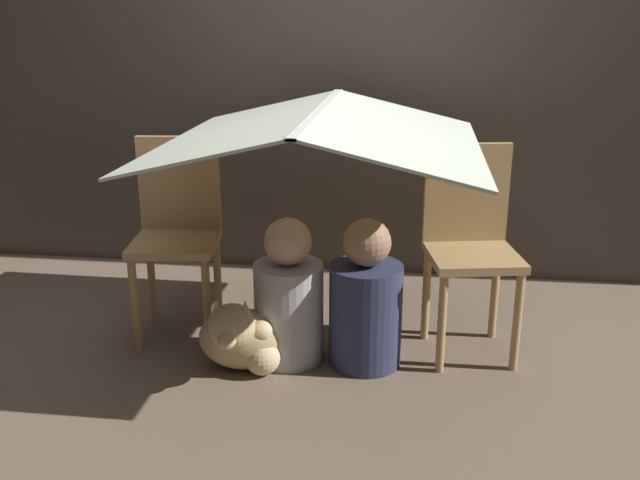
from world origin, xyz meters
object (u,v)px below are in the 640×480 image
chair_left (177,228)px  person_second (366,304)px  person_front (289,300)px  dog (239,335)px  chair_right (470,240)px

chair_left → person_second: 0.94m
person_front → dog: size_ratio=1.65×
chair_right → dog: size_ratio=2.34×
person_front → chair_left: bearing=158.2°
chair_right → person_front: size_ratio=1.42×
person_front → person_second: (0.33, 0.01, 0.00)m
dog → chair_left: bearing=135.1°
person_front → dog: (-0.19, -0.14, -0.11)m
person_second → chair_left: bearing=166.3°
chair_right → person_second: size_ratio=1.41×
chair_right → dog: (-0.95, -0.36, -0.34)m
chair_left → chair_right: size_ratio=1.00×
chair_left → person_front: chair_left is taller
dog → person_second: bearing=16.0°
chair_left → dog: 0.62m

